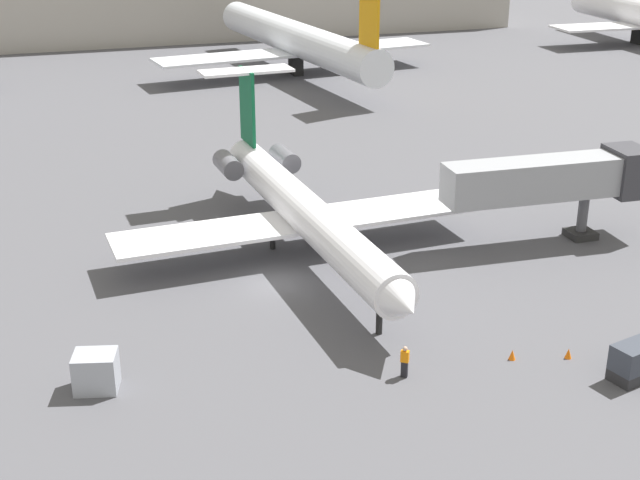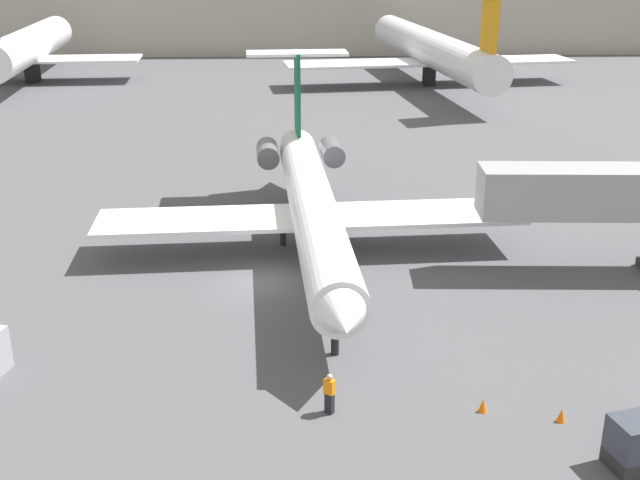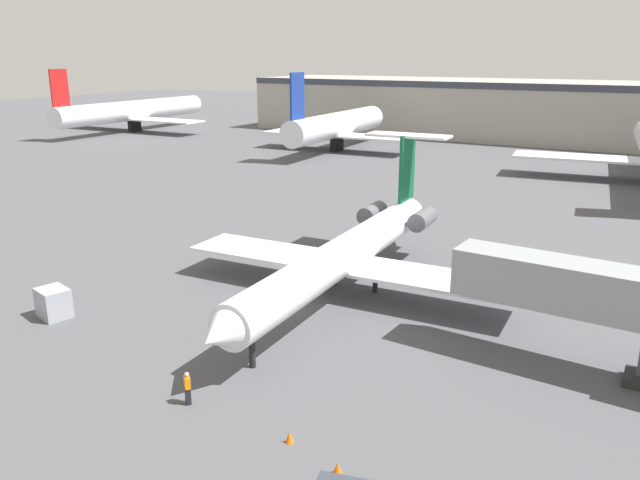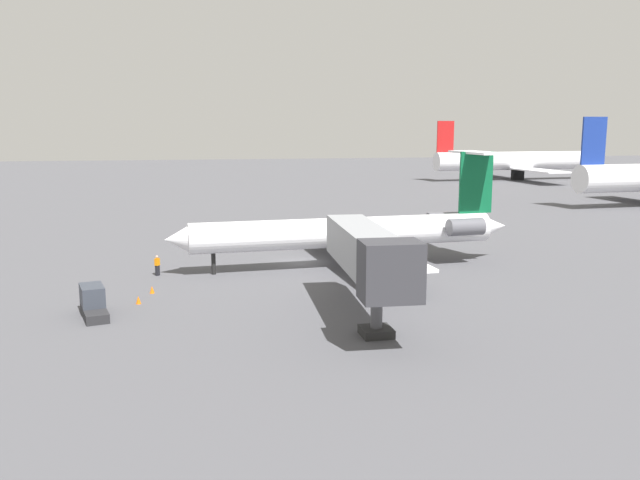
{
  "view_description": "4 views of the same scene",
  "coord_description": "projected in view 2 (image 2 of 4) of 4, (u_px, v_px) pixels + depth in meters",
  "views": [
    {
      "loc": [
        -12.57,
        -47.24,
        22.81
      ],
      "look_at": [
        3.19,
        1.07,
        2.03
      ],
      "focal_mm": 49.63,
      "sensor_mm": 36.0,
      "label": 1
    },
    {
      "loc": [
        1.8,
        -38.5,
        17.14
      ],
      "look_at": [
        3.25,
        -0.23,
        2.43
      ],
      "focal_mm": 44.35,
      "sensor_mm": 36.0,
      "label": 2
    },
    {
      "loc": [
        22.09,
        -32.13,
        16.17
      ],
      "look_at": [
        0.23,
        4.97,
        3.33
      ],
      "focal_mm": 34.95,
      "sensor_mm": 36.0,
      "label": 3
    },
    {
      "loc": [
        56.89,
        -9.77,
        11.97
      ],
      "look_at": [
        4.18,
        0.96,
        2.68
      ],
      "focal_mm": 36.39,
      "sensor_mm": 36.0,
      "label": 4
    }
  ],
  "objects": [
    {
      "name": "ground_plane",
      "position": [
        259.0,
        283.0,
        42.02
      ],
      "size": [
        400.0,
        400.0,
        0.1
      ],
      "primitive_type": "cube",
      "color": "#4C4C51"
    },
    {
      "name": "regional_jet",
      "position": [
        311.0,
        199.0,
        45.11
      ],
      "size": [
        24.72,
        30.91,
        9.92
      ],
      "color": "white",
      "rests_on": "ground_plane"
    },
    {
      "name": "jet_bridge",
      "position": [
        633.0,
        193.0,
        41.87
      ],
      "size": [
        14.4,
        3.6,
        6.13
      ],
      "color": "gray",
      "rests_on": "ground_plane"
    },
    {
      "name": "ground_crew_marshaller",
      "position": [
        330.0,
        393.0,
        30.15
      ],
      "size": [
        0.48,
        0.45,
        1.69
      ],
      "color": "black",
      "rests_on": "ground_plane"
    },
    {
      "name": "traffic_cone_near",
      "position": [
        483.0,
        405.0,
        30.42
      ],
      "size": [
        0.36,
        0.36,
        0.55
      ],
      "color": "orange",
      "rests_on": "ground_plane"
    },
    {
      "name": "traffic_cone_mid",
      "position": [
        561.0,
        415.0,
        29.8
      ],
      "size": [
        0.36,
        0.36,
        0.55
      ],
      "color": "orange",
      "rests_on": "ground_plane"
    },
    {
      "name": "terminal_building",
      "position": [
        278.0,
        12.0,
        130.5
      ],
      "size": [
        126.85,
        24.32,
        11.25
      ],
      "color": "#9E998E",
      "rests_on": "ground_plane"
    },
    {
      "name": "parked_airliner_west_mid",
      "position": [
        29.0,
        47.0,
        98.12
      ],
      "size": [
        27.22,
        32.24,
        13.65
      ],
      "color": "white",
      "rests_on": "ground_plane"
    },
    {
      "name": "parked_airliner_centre",
      "position": [
        431.0,
        49.0,
        96.32
      ],
      "size": [
        36.14,
        42.66,
        13.53
      ],
      "color": "silver",
      "rests_on": "ground_plane"
    }
  ]
}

